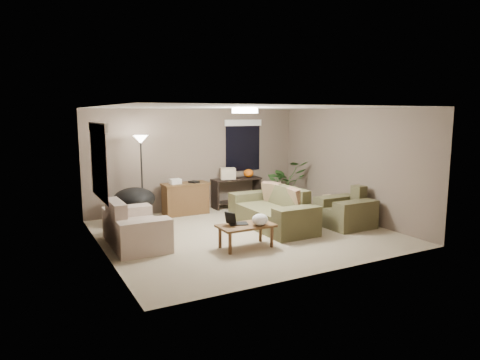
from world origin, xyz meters
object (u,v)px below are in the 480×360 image
loveseat (134,229)px  houseplant (285,189)px  coffee_table (246,228)px  desk (186,198)px  papasan_chair (134,203)px  armchair (346,212)px  floor_lamp (141,150)px  console_table (237,190)px  main_sofa (273,213)px  cat_scratching_post (328,207)px

loveseat → houseplant: (4.31, 1.49, 0.17)m
coffee_table → desk: desk is taller
papasan_chair → loveseat: bearing=-104.8°
desk → papasan_chair: size_ratio=1.18×
armchair → floor_lamp: bearing=145.6°
desk → floor_lamp: floor_lamp is taller
console_table → floor_lamp: 2.78m
main_sofa → floor_lamp: floor_lamp is taller
main_sofa → loveseat: 2.94m
papasan_chair → coffee_table: bearing=-63.0°
main_sofa → console_table: main_sofa is taller
loveseat → floor_lamp: 2.26m
desk → houseplant: (2.59, -0.39, 0.09)m
loveseat → coffee_table: 2.05m
loveseat → main_sofa: bearing=-1.7°
floor_lamp → cat_scratching_post: 4.49m
floor_lamp → main_sofa: bearing=-38.5°
armchair → papasan_chair: size_ratio=1.07×
armchair → houseplant: size_ratio=0.84×
desk → cat_scratching_post: size_ratio=2.20×
coffee_table → main_sofa: bearing=39.6°
console_table → armchair: bearing=-67.2°
papasan_chair → floor_lamp: size_ratio=0.49×
loveseat → floor_lamp: floor_lamp is taller
desk → console_table: (1.44, 0.12, 0.06)m
main_sofa → loveseat: same height
main_sofa → houseplant: houseplant is taller
coffee_table → floor_lamp: (-1.09, 2.82, 1.24)m
papasan_chair → cat_scratching_post: 4.43m
loveseat → cat_scratching_post: size_ratio=3.20×
loveseat → armchair: (4.33, -0.78, 0.00)m
console_table → cat_scratching_post: 2.39m
papasan_chair → houseplant: bearing=-0.6°
main_sofa → armchair: 1.55m
main_sofa → floor_lamp: size_ratio=1.15×
loveseat → console_table: loveseat is taller
armchair → console_table: bearing=112.8°
main_sofa → desk: (-1.22, 1.97, 0.08)m
cat_scratching_post → coffee_table: bearing=-157.4°
houseplant → coffee_table: bearing=-135.0°
armchair → cat_scratching_post: 0.93m
coffee_table → armchair: bearing=6.6°
floor_lamp → houseplant: size_ratio=1.60×
cat_scratching_post → papasan_chair: bearing=161.2°
papasan_chair → armchair: bearing=-30.5°
loveseat → armchair: same height
desk → cat_scratching_post: (2.87, -1.78, -0.16)m
loveseat → papasan_chair: 1.59m
coffee_table → papasan_chair: size_ratio=1.07×
main_sofa → desk: size_ratio=2.00×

